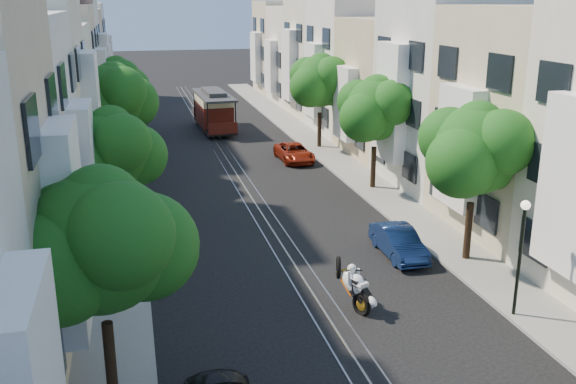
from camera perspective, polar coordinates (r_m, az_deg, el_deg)
ground at (r=43.53m, az=-5.21°, el=2.57°), size 200.00×200.00×0.00m
sidewalk_east at (r=45.12m, az=3.93°, el=3.19°), size 2.50×80.00×0.12m
sidewalk_west at (r=43.09m, az=-14.79°, el=2.00°), size 2.50×80.00×0.12m
rail_left at (r=43.46m, az=-5.93°, el=2.54°), size 0.06×80.00×0.02m
rail_slot at (r=43.53m, az=-5.22°, el=2.58°), size 0.06×80.00×0.02m
rail_right at (r=43.61m, az=-4.50°, el=2.63°), size 0.06×80.00×0.02m
lane_line at (r=43.53m, az=-5.22°, el=2.57°), size 0.08×80.00×0.01m
townhouses_east at (r=45.73m, az=9.70°, el=9.71°), size 7.75×72.00×12.00m
townhouses_west at (r=42.42m, az=-21.60°, el=8.09°), size 7.75×72.00×11.76m
tree_e_b at (r=27.07m, az=16.42°, el=3.43°), size 4.93×4.08×6.68m
tree_e_c at (r=36.81m, az=7.89°, el=7.17°), size 4.84×3.99×6.52m
tree_e_d at (r=47.06m, az=2.95°, el=9.73°), size 5.01×4.16×6.85m
tree_w_a at (r=16.84m, az=-16.18°, el=-4.60°), size 4.93×4.08×6.68m
tree_w_b at (r=28.44m, az=-15.40°, el=3.45°), size 4.72×3.87×6.27m
tree_w_c at (r=39.14m, az=-15.21°, el=8.01°), size 5.13×4.28×7.09m
tree_w_d at (r=50.10m, az=-14.99°, el=9.31°), size 4.84×3.99×6.52m
lamp_east at (r=23.07m, az=20.05°, el=-4.12°), size 0.32×0.32×4.16m
lamp_west at (r=36.60m, az=-13.69°, el=3.99°), size 0.32×0.32×4.16m
sportbike_rider at (r=23.07m, az=5.80°, el=-8.14°), size 1.00×2.07×1.86m
cable_car at (r=54.36m, az=-6.61°, el=7.37°), size 2.84×8.15×3.10m
parked_car_e_mid at (r=28.08m, az=9.80°, el=-4.40°), size 1.36×3.87×1.27m
parked_car_e_far at (r=43.81m, az=0.56°, el=3.54°), size 2.16×4.41×1.21m
parked_car_w_mid at (r=28.78m, az=-11.77°, el=-4.17°), size 1.38×3.38×1.09m
parked_car_w_far at (r=46.40m, az=-12.78°, el=3.95°), size 2.01×4.02×1.31m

